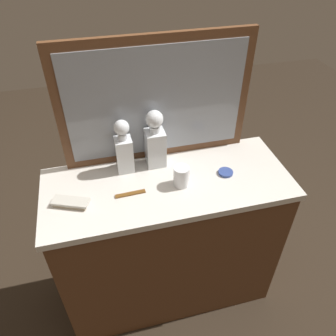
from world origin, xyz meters
name	(u,v)px	position (x,y,z in m)	size (l,w,h in m)	color
ground_plane	(168,285)	(0.00, 0.00, 0.00)	(6.00, 6.00, 0.00)	#2D2319
dresser	(168,241)	(0.00, 0.00, 0.43)	(1.12, 0.46, 0.85)	brown
dresser_mirror	(156,101)	(0.00, 0.21, 1.14)	(0.87, 0.03, 0.58)	brown
crystal_decanter_right	(155,144)	(-0.02, 0.14, 0.96)	(0.09, 0.09, 0.28)	white
crystal_decanter_front	(124,151)	(-0.17, 0.13, 0.96)	(0.08, 0.08, 0.26)	white
crystal_tumbler_right	(181,177)	(0.05, -0.03, 0.89)	(0.07, 0.07, 0.10)	white
silver_brush_front	(71,203)	(-0.42, -0.04, 0.86)	(0.16, 0.11, 0.02)	#B7A88C
porcelain_dish	(226,172)	(0.27, -0.01, 0.85)	(0.07, 0.07, 0.01)	#33478C
tortoiseshell_comb	(130,194)	(-0.18, -0.04, 0.85)	(0.13, 0.03, 0.01)	brown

